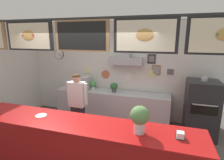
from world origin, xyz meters
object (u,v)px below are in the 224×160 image
(pizza_oven, at_px, (201,109))
(basil_vase, at_px, (140,118))
(shop_worker, at_px, (78,104))
(napkin_holder, at_px, (180,135))
(espresso_machine, at_px, (83,83))
(potted_oregano, at_px, (93,85))
(potted_thyme, at_px, (114,87))
(potted_basil, at_px, (69,84))
(condiment_plate, at_px, (41,116))

(pizza_oven, relative_size, basil_vase, 3.50)
(shop_worker, height_order, napkin_holder, shop_worker)
(basil_vase, relative_size, napkin_holder, 3.36)
(pizza_oven, height_order, espresso_machine, pizza_oven)
(shop_worker, relative_size, napkin_holder, 12.49)
(potted_oregano, bearing_deg, napkin_holder, -44.33)
(potted_thyme, bearing_deg, espresso_machine, 179.89)
(potted_basil, bearing_deg, pizza_oven, -2.64)
(potted_oregano, bearing_deg, espresso_machine, -169.05)
(potted_oregano, distance_m, basil_vase, 2.91)
(potted_oregano, bearing_deg, condiment_plate, -92.17)
(potted_oregano, xyz_separation_m, potted_basil, (-0.76, -0.06, -0.04))
(espresso_machine, relative_size, condiment_plate, 2.29)
(shop_worker, relative_size, potted_oregano, 5.91)
(shop_worker, xyz_separation_m, espresso_machine, (-0.42, 1.13, 0.20))
(espresso_machine, distance_m, potted_oregano, 0.31)
(potted_oregano, distance_m, potted_thyme, 0.69)
(pizza_oven, bearing_deg, condiment_plate, -146.59)
(potted_oregano, relative_size, napkin_holder, 2.11)
(basil_vase, bearing_deg, napkin_holder, 2.14)
(condiment_plate, height_order, napkin_holder, napkin_holder)
(potted_thyme, distance_m, napkin_holder, 2.78)
(pizza_oven, relative_size, potted_basil, 7.22)
(condiment_plate, bearing_deg, potted_thyme, 70.48)
(shop_worker, height_order, espresso_machine, shop_worker)
(potted_thyme, bearing_deg, potted_oregano, 174.95)
(shop_worker, bearing_deg, condiment_plate, 81.45)
(potted_thyme, distance_m, condiment_plate, 2.31)
(basil_vase, bearing_deg, condiment_plate, 177.83)
(pizza_oven, bearing_deg, potted_basil, 177.36)
(espresso_machine, height_order, basil_vase, basil_vase)
(napkin_holder, bearing_deg, potted_thyme, 126.61)
(pizza_oven, height_order, basil_vase, pizza_oven)
(potted_basil, xyz_separation_m, napkin_holder, (3.10, -2.23, 0.04))
(espresso_machine, height_order, potted_thyme, espresso_machine)
(potted_thyme, relative_size, basil_vase, 0.64)
(shop_worker, relative_size, espresso_machine, 3.49)
(pizza_oven, xyz_separation_m, potted_oregano, (-2.96, 0.23, 0.33))
(napkin_holder, bearing_deg, basil_vase, -177.86)
(shop_worker, xyz_separation_m, potted_thyme, (0.58, 1.13, 0.16))
(pizza_oven, relative_size, potted_thyme, 5.43)
(pizza_oven, height_order, condiment_plate, pizza_oven)
(pizza_oven, relative_size, condiment_plate, 7.55)
(potted_oregano, height_order, basil_vase, basil_vase)
(shop_worker, height_order, potted_thyme, shop_worker)
(espresso_machine, xyz_separation_m, potted_thyme, (0.99, -0.00, -0.04))
(potted_thyme, height_order, basil_vase, basil_vase)
(espresso_machine, bearing_deg, potted_thyme, -0.11)
(pizza_oven, bearing_deg, napkin_holder, -106.78)
(shop_worker, bearing_deg, potted_oregano, -82.49)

